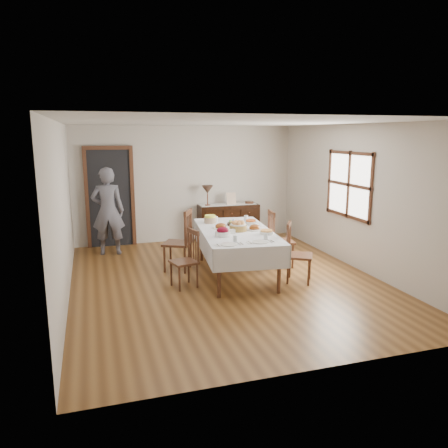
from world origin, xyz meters
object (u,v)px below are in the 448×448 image
object	(u,v)px
dining_table	(236,236)
chair_right_far	(278,238)
chair_right_near	(296,252)
sideboard	(228,222)
person	(108,208)
chair_left_near	(187,258)
table_lamp	(207,190)
chair_left_far	(180,240)

from	to	relation	value
dining_table	chair_right_far	size ratio (longest dim) A/B	2.35
chair_right_near	sideboard	distance (m)	3.12
dining_table	person	xyz separation A→B (m)	(-2.03, 2.06, 0.24)
chair_left_near	person	xyz separation A→B (m)	(-1.10, 2.37, 0.48)
chair_right_near	table_lamp	world-z (taller)	table_lamp
chair_left_far	table_lamp	distance (m)	2.26
dining_table	chair_right_far	distance (m)	0.98
table_lamp	dining_table	bearing A→B (deg)	-93.74
chair_right_far	table_lamp	size ratio (longest dim) A/B	2.27
chair_left_near	chair_right_near	xyz separation A→B (m)	(1.79, -0.30, 0.04)
dining_table	chair_right_far	xyz separation A→B (m)	(0.92, 0.28, -0.18)
chair_left_near	table_lamp	xyz separation A→B (m)	(1.10, 2.79, 0.72)
chair_left_near	table_lamp	world-z (taller)	table_lamp
chair_right_far	person	xyz separation A→B (m)	(-2.96, 1.79, 0.42)
chair_left_far	person	distance (m)	1.94
table_lamp	chair_left_near	bearing A→B (deg)	-111.48
chair_right_near	chair_right_far	distance (m)	0.89
chair_left_near	sideboard	xyz separation A→B (m)	(1.60, 2.82, -0.05)
dining_table	sideboard	distance (m)	2.61
dining_table	chair_right_far	world-z (taller)	chair_right_far
dining_table	table_lamp	world-z (taller)	table_lamp
dining_table	chair_left_near	size ratio (longest dim) A/B	2.64
chair_right_near	sideboard	size ratio (longest dim) A/B	0.72
chair_left_far	person	size ratio (longest dim) A/B	0.58
chair_right_near	person	bearing A→B (deg)	78.24
dining_table	chair_right_far	bearing A→B (deg)	23.30
chair_right_far	person	world-z (taller)	person
chair_left_near	sideboard	size ratio (longest dim) A/B	0.67
chair_left_far	sideboard	bearing A→B (deg)	168.93
chair_left_far	table_lamp	world-z (taller)	table_lamp
sideboard	table_lamp	xyz separation A→B (m)	(-0.50, -0.02, 0.77)
person	table_lamp	xyz separation A→B (m)	(2.20, 0.42, 0.23)
chair_left_near	sideboard	distance (m)	3.24
chair_left_far	table_lamp	xyz separation A→B (m)	(1.02, 1.91, 0.62)
chair_right_near	table_lamp	size ratio (longest dim) A/B	2.17
chair_right_near	sideboard	xyz separation A→B (m)	(-0.19, 3.11, -0.09)
dining_table	chair_left_near	world-z (taller)	chair_left_near
table_lamp	chair_right_near	bearing A→B (deg)	-77.42
chair_right_far	sideboard	size ratio (longest dim) A/B	0.76
chair_left_near	chair_left_far	xyz separation A→B (m)	(0.08, 0.88, 0.09)
dining_table	sideboard	bearing A→B (deg)	81.83
dining_table	chair_left_far	distance (m)	1.04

